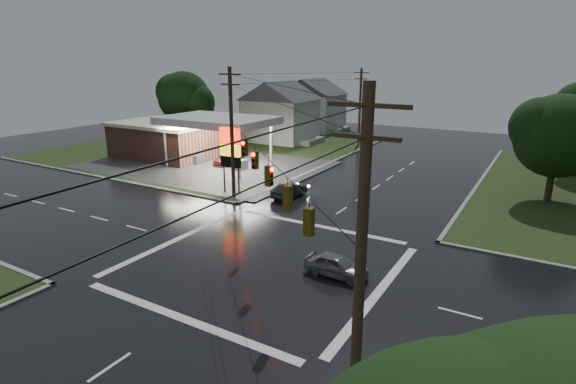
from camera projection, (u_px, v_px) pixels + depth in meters
The scene contains 15 objects.
ground at pixel (265, 262), 26.56m from camera, with size 120.00×120.00×0.00m, color black.
grass_nw at pixel (210, 148), 60.71m from camera, with size 36.00×36.00×0.08m, color black.
gas_station at pixel (178, 137), 54.64m from camera, with size 26.20×18.00×5.60m.
pylon_sign at pixel (230, 149), 39.22m from camera, with size 2.00×0.35×6.00m.
utility_pole_nw at pixel (232, 132), 37.43m from camera, with size 2.20×0.32×11.00m.
utility_pole_se at pixel (360, 276), 12.46m from camera, with size 2.20×0.32×11.00m.
utility_pole_n at pixel (360, 106), 61.04m from camera, with size 2.20×0.32×10.50m.
traffic_signals at pixel (264, 155), 24.71m from camera, with size 26.87×26.87×1.47m.
house_near at pixel (281, 111), 65.28m from camera, with size 11.05×8.48×8.60m.
house_far at pixel (313, 104), 75.68m from camera, with size 11.05×8.48×8.60m.
tree_nw_behind at pixel (185, 98), 66.10m from camera, with size 8.93×7.60×10.00m.
tree_ne_near at pixel (560, 136), 36.26m from camera, with size 7.99×6.80×8.98m.
car_north at pixel (289, 190), 39.03m from camera, with size 1.33×3.83×1.26m, color #22262A.
car_crossing at pixel (336, 265), 24.73m from camera, with size 1.46×3.62×1.23m, color slate.
car_pump at pixel (229, 157), 51.61m from camera, with size 2.08×5.12×1.48m, color #531812.
Camera 1 is at (13.53, -20.24, 11.47)m, focal length 28.00 mm.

